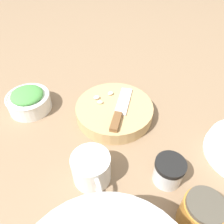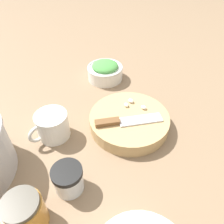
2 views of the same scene
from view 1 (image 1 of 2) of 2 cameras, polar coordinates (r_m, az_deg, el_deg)
The scene contains 8 objects.
ground_plane at distance 0.64m, azimuth 2.12°, elevation -4.41°, with size 5.00×5.00×0.00m, color #7F664C.
cutting_board at distance 0.67m, azimuth 0.61°, elevation 0.30°, with size 0.23×0.23×0.04m.
chef_knife at distance 0.63m, azimuth 2.31°, elevation 0.33°, with size 0.11×0.18×0.01m.
garlic_cloves at distance 0.68m, azimuth -2.55°, elevation 3.85°, with size 0.04×0.07×0.01m.
herb_bowl at distance 0.73m, azimuth -20.93°, elevation 2.91°, with size 0.13×0.13×0.07m.
spice_jar at distance 0.53m, azimuth 14.55°, elevation -14.74°, with size 0.07×0.07×0.07m.
coffee_mug at distance 0.52m, azimuth -5.35°, elevation -14.60°, with size 0.11×0.09×0.08m.
honey_jar at distance 0.50m, azimuth 22.11°, elevation -23.33°, with size 0.08×0.08×0.08m.
Camera 1 is at (-0.26, 0.35, 0.48)m, focal length 35.00 mm.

